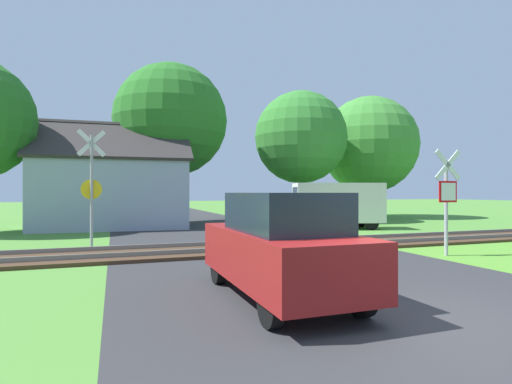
{
  "coord_description": "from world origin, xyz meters",
  "views": [
    {
      "loc": [
        -4.04,
        -4.32,
        1.78
      ],
      "look_at": [
        0.5,
        8.38,
        1.8
      ],
      "focal_mm": 28.0,
      "sensor_mm": 36.0,
      "label": 1
    }
  ],
  "objects_px": {
    "mail_truck": "(334,204)",
    "parked_car": "(280,245)",
    "tree_far": "(369,145)",
    "tree_right": "(301,138)",
    "tree_center": "(171,120)",
    "crossing_sign_far": "(91,182)",
    "stop_sign_near": "(447,195)",
    "house": "(114,191)"
  },
  "relations": [
    {
      "from": "stop_sign_near",
      "to": "house",
      "type": "xyz_separation_m",
      "value": [
        -8.81,
        13.25,
        0.18
      ]
    },
    {
      "from": "tree_right",
      "to": "mail_truck",
      "type": "xyz_separation_m",
      "value": [
        -0.81,
        -5.33,
        -3.97
      ]
    },
    {
      "from": "stop_sign_near",
      "to": "tree_far",
      "type": "relative_size",
      "value": 0.34
    },
    {
      "from": "crossing_sign_far",
      "to": "tree_far",
      "type": "distance_m",
      "value": 21.25
    },
    {
      "from": "crossing_sign_far",
      "to": "house",
      "type": "relative_size",
      "value": 0.49
    },
    {
      "from": "tree_far",
      "to": "tree_center",
      "type": "xyz_separation_m",
      "value": [
        -14.34,
        -1.18,
        0.71
      ]
    },
    {
      "from": "tree_far",
      "to": "mail_truck",
      "type": "relative_size",
      "value": 1.67
    },
    {
      "from": "crossing_sign_far",
      "to": "tree_center",
      "type": "height_order",
      "value": "tree_center"
    },
    {
      "from": "tree_center",
      "to": "mail_truck",
      "type": "relative_size",
      "value": 1.76
    },
    {
      "from": "stop_sign_near",
      "to": "tree_center",
      "type": "bearing_deg",
      "value": -66.41
    },
    {
      "from": "mail_truck",
      "to": "parked_car",
      "type": "distance_m",
      "value": 13.29
    },
    {
      "from": "tree_center",
      "to": "parked_car",
      "type": "height_order",
      "value": "tree_center"
    },
    {
      "from": "house",
      "to": "parked_car",
      "type": "xyz_separation_m",
      "value": [
        2.61,
        -15.82,
        -0.99
      ]
    },
    {
      "from": "crossing_sign_far",
      "to": "house",
      "type": "xyz_separation_m",
      "value": [
        0.7,
        8.2,
        -0.23
      ]
    },
    {
      "from": "house",
      "to": "parked_car",
      "type": "bearing_deg",
      "value": -77.61
    },
    {
      "from": "tree_center",
      "to": "mail_truck",
      "type": "distance_m",
      "value": 10.5
    },
    {
      "from": "parked_car",
      "to": "tree_far",
      "type": "bearing_deg",
      "value": 50.69
    },
    {
      "from": "stop_sign_near",
      "to": "tree_center",
      "type": "height_order",
      "value": "tree_center"
    },
    {
      "from": "stop_sign_near",
      "to": "house",
      "type": "relative_size",
      "value": 0.39
    },
    {
      "from": "tree_far",
      "to": "tree_right",
      "type": "relative_size",
      "value": 1.08
    },
    {
      "from": "crossing_sign_far",
      "to": "house",
      "type": "height_order",
      "value": "house"
    },
    {
      "from": "crossing_sign_far",
      "to": "mail_truck",
      "type": "height_order",
      "value": "crossing_sign_far"
    },
    {
      "from": "mail_truck",
      "to": "parked_car",
      "type": "height_order",
      "value": "mail_truck"
    },
    {
      "from": "crossing_sign_far",
      "to": "tree_center",
      "type": "distance_m",
      "value": 10.9
    },
    {
      "from": "tree_right",
      "to": "tree_center",
      "type": "height_order",
      "value": "tree_center"
    },
    {
      "from": "mail_truck",
      "to": "tree_far",
      "type": "bearing_deg",
      "value": -28.09
    },
    {
      "from": "stop_sign_near",
      "to": "parked_car",
      "type": "relative_size",
      "value": 0.75
    },
    {
      "from": "stop_sign_near",
      "to": "house",
      "type": "height_order",
      "value": "house"
    },
    {
      "from": "tree_far",
      "to": "house",
      "type": "bearing_deg",
      "value": -171.97
    },
    {
      "from": "tree_right",
      "to": "tree_center",
      "type": "xyz_separation_m",
      "value": [
        -7.89,
        0.83,
        0.74
      ]
    },
    {
      "from": "mail_truck",
      "to": "parked_car",
      "type": "xyz_separation_m",
      "value": [
        -7.54,
        -10.94,
        -0.34
      ]
    },
    {
      "from": "parked_car",
      "to": "house",
      "type": "bearing_deg",
      "value": 99.08
    },
    {
      "from": "stop_sign_near",
      "to": "tree_right",
      "type": "bearing_deg",
      "value": -96.87
    },
    {
      "from": "tree_center",
      "to": "parked_car",
      "type": "xyz_separation_m",
      "value": [
        -0.46,
        -17.1,
        -5.05
      ]
    },
    {
      "from": "tree_far",
      "to": "mail_truck",
      "type": "distance_m",
      "value": 11.07
    },
    {
      "from": "house",
      "to": "mail_truck",
      "type": "distance_m",
      "value": 11.28
    },
    {
      "from": "tree_right",
      "to": "crossing_sign_far",
      "type": "bearing_deg",
      "value": -143.43
    },
    {
      "from": "tree_far",
      "to": "parked_car",
      "type": "height_order",
      "value": "tree_far"
    },
    {
      "from": "house",
      "to": "mail_truck",
      "type": "bearing_deg",
      "value": -22.66
    },
    {
      "from": "house",
      "to": "tree_right",
      "type": "relative_size",
      "value": 0.96
    },
    {
      "from": "stop_sign_near",
      "to": "tree_center",
      "type": "xyz_separation_m",
      "value": [
        -5.73,
        14.53,
        4.25
      ]
    },
    {
      "from": "tree_right",
      "to": "stop_sign_near",
      "type": "bearing_deg",
      "value": -98.92
    }
  ]
}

